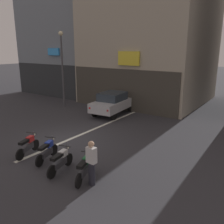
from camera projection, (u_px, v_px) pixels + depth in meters
The scene contains 11 objects.
ground_plane at pixel (65, 141), 12.72m from camera, with size 120.00×120.00×0.00m, color #333338.
lane_centre_line at pixel (126, 116), 17.47m from camera, with size 0.20×18.00×0.01m, color silver.
building_corner_left at pixel (77, 9), 25.77m from camera, with size 9.56×9.00×17.47m.
building_mid_block at pixel (151, 44), 21.77m from camera, with size 9.73×9.92×10.13m.
car_silver_crossing_near at pixel (113, 102), 17.71m from camera, with size 2.15×4.25×1.64m.
street_lamp at pixel (62, 61), 19.33m from camera, with size 0.36×0.36×6.03m.
motorcycle_red_row_leftmost at pixel (28, 145), 11.00m from camera, with size 0.67×1.61×0.98m.
motorcycle_blue_row_left_mid at pixel (47, 151), 10.42m from camera, with size 0.66×1.61×0.98m.
motorcycle_white_row_centre at pixel (61, 161), 9.51m from camera, with size 0.56×1.65×0.98m.
motorcycle_green_row_right_mid at pixel (85, 168), 8.94m from camera, with size 0.68×1.60×0.98m.
person_by_motorcycles at pixel (92, 163), 8.47m from camera, with size 0.38×0.25×1.67m.
Camera 1 is at (8.84, -8.34, 4.76)m, focal length 38.75 mm.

